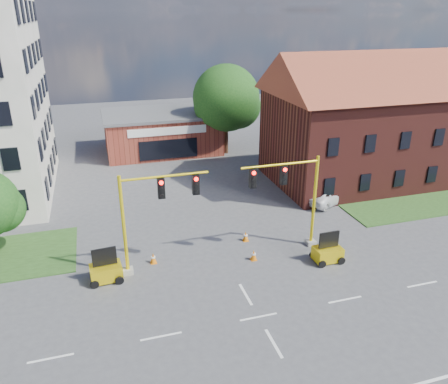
{
  "coord_description": "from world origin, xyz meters",
  "views": [
    {
      "loc": [
        -6.9,
        -16.82,
        14.49
      ],
      "look_at": [
        1.16,
        10.0,
        2.79
      ],
      "focal_mm": 35.0,
      "sensor_mm": 36.0,
      "label": 1
    }
  ],
  "objects_px": {
    "trailer_west": "(106,271)",
    "pickup_white": "(328,194)",
    "trailer_east": "(328,252)",
    "signal_mast_east": "(291,193)",
    "signal_mast_west": "(152,210)"
  },
  "relations": [
    {
      "from": "trailer_west",
      "to": "pickup_white",
      "type": "distance_m",
      "value": 18.97
    },
    {
      "from": "signal_mast_east",
      "to": "trailer_east",
      "type": "xyz_separation_m",
      "value": [
        1.66,
        -2.17,
        -3.31
      ]
    },
    {
      "from": "trailer_east",
      "to": "pickup_white",
      "type": "height_order",
      "value": "trailer_east"
    },
    {
      "from": "signal_mast_west",
      "to": "signal_mast_east",
      "type": "distance_m",
      "value": 8.71
    },
    {
      "from": "signal_mast_west",
      "to": "trailer_east",
      "type": "relative_size",
      "value": 3.21
    },
    {
      "from": "trailer_west",
      "to": "pickup_white",
      "type": "xyz_separation_m",
      "value": [
        17.87,
        6.36,
        0.05
      ]
    },
    {
      "from": "signal_mast_east",
      "to": "signal_mast_west",
      "type": "bearing_deg",
      "value": 180.0
    },
    {
      "from": "signal_mast_west",
      "to": "pickup_white",
      "type": "bearing_deg",
      "value": 21.79
    },
    {
      "from": "trailer_east",
      "to": "trailer_west",
      "type": "bearing_deg",
      "value": 171.36
    },
    {
      "from": "signal_mast_east",
      "to": "pickup_white",
      "type": "bearing_deg",
      "value": 43.69
    },
    {
      "from": "signal_mast_west",
      "to": "pickup_white",
      "type": "height_order",
      "value": "signal_mast_west"
    },
    {
      "from": "trailer_east",
      "to": "signal_mast_east",
      "type": "bearing_deg",
      "value": 126.56
    },
    {
      "from": "signal_mast_west",
      "to": "pickup_white",
      "type": "xyz_separation_m",
      "value": [
        14.98,
        5.99,
        -3.24
      ]
    },
    {
      "from": "trailer_west",
      "to": "pickup_white",
      "type": "bearing_deg",
      "value": 14.72
    },
    {
      "from": "signal_mast_east",
      "to": "trailer_west",
      "type": "bearing_deg",
      "value": -178.15
    }
  ]
}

